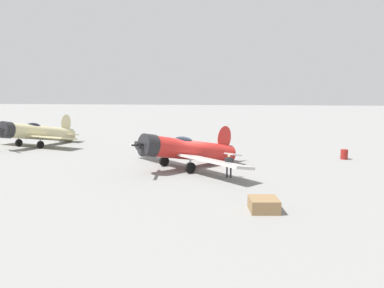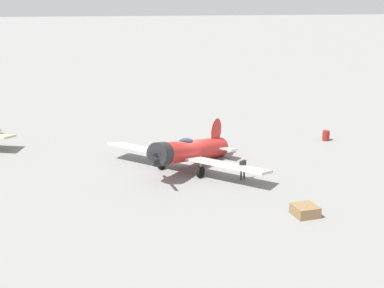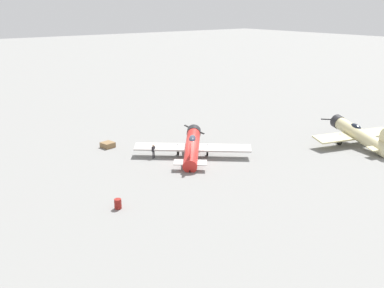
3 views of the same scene
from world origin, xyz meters
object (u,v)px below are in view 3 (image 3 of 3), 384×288
airplane_mid_apron (357,134)px  fuel_drum (118,204)px  equipment_crate (108,145)px  ground_crew_mechanic (153,150)px  airplane_foreground (192,146)px

airplane_mid_apron → fuel_drum: bearing=101.9°
equipment_crate → fuel_drum: fuel_drum is taller
ground_crew_mechanic → fuel_drum: (-8.90, 9.16, -0.52)m
airplane_mid_apron → fuel_drum: (2.06, 31.01, -1.06)m
fuel_drum → airplane_foreground: bearing=-63.3°
ground_crew_mechanic → fuel_drum: size_ratio=1.84×
airplane_foreground → ground_crew_mechanic: size_ratio=7.00×
airplane_mid_apron → ground_crew_mechanic: size_ratio=6.98×
ground_crew_mechanic → fuel_drum: ground_crew_mechanic is taller
airplane_mid_apron → fuel_drum: airplane_mid_apron is taller
airplane_foreground → equipment_crate: size_ratio=6.82×
equipment_crate → fuel_drum: (-15.48, 6.92, 0.11)m
equipment_crate → fuel_drum: 16.95m
airplane_foreground → ground_crew_mechanic: (2.59, 3.41, -0.43)m
airplane_mid_apron → ground_crew_mechanic: airplane_mid_apron is taller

